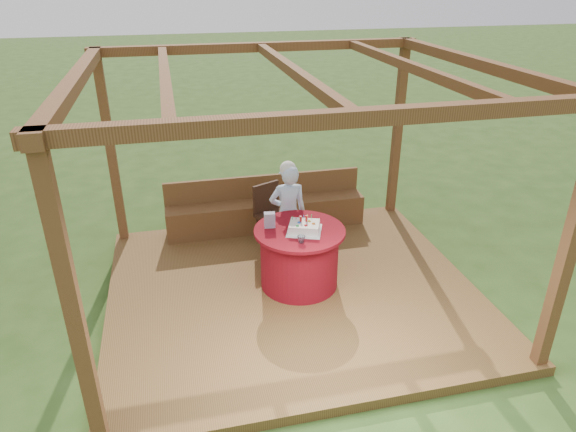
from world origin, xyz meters
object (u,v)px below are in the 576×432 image
object	(u,v)px
elderly_woman	(288,212)
drinking_glass	(301,239)
bench	(266,212)
gift_bag	(270,220)
table	(299,257)
chair	(271,211)
birthday_cake	(304,227)

from	to	relation	value
elderly_woman	drinking_glass	world-z (taller)	elderly_woman
bench	gift_bag	bearing A→B (deg)	-98.97
table	chair	bearing A→B (deg)	95.57
chair	drinking_glass	bearing A→B (deg)	-88.07
bench	chair	distance (m)	0.52
chair	elderly_woman	xyz separation A→B (m)	(0.12, -0.54, 0.22)
drinking_glass	chair	bearing A→B (deg)	91.93
bench	drinking_glass	distance (m)	2.05
chair	gift_bag	xyz separation A→B (m)	(-0.22, -1.04, 0.38)
bench	elderly_woman	world-z (taller)	elderly_woman
chair	elderly_woman	distance (m)	0.60
chair	birthday_cake	size ratio (longest dim) A/B	1.70
chair	drinking_glass	size ratio (longest dim) A/B	9.68
bench	table	xyz separation A→B (m)	(0.10, -1.65, 0.13)
table	gift_bag	world-z (taller)	gift_bag
table	gift_bag	xyz separation A→B (m)	(-0.34, 0.15, 0.48)
bench	elderly_woman	xyz separation A→B (m)	(0.11, -1.01, 0.45)
elderly_woman	gift_bag	world-z (taller)	elderly_woman
bench	birthday_cake	bearing A→B (deg)	-85.13
gift_bag	birthday_cake	bearing A→B (deg)	-20.37
birthday_cake	gift_bag	bearing A→B (deg)	152.58
chair	gift_bag	distance (m)	1.13
chair	elderly_woman	bearing A→B (deg)	-77.22
birthday_cake	chair	bearing A→B (deg)	97.37
drinking_glass	gift_bag	bearing A→B (deg)	120.10
table	birthday_cake	bearing A→B (deg)	-49.17
chair	drinking_glass	world-z (taller)	chair
bench	gift_bag	xyz separation A→B (m)	(-0.24, -1.51, 0.61)
birthday_cake	elderly_woman	bearing A→B (deg)	93.07
table	elderly_woman	xyz separation A→B (m)	(0.01, 0.65, 0.32)
birthday_cake	gift_bag	distance (m)	0.43
bench	drinking_glass	size ratio (longest dim) A/B	33.01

